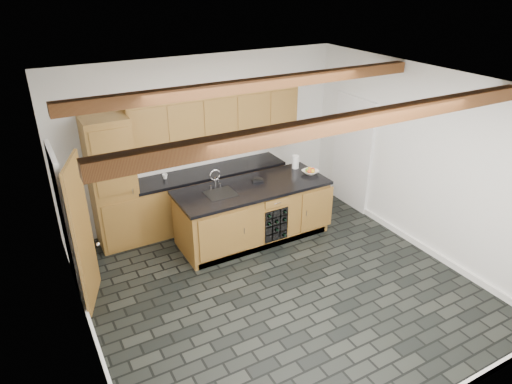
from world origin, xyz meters
TOP-DOWN VIEW (x-y plane):
  - ground at (0.00, 0.00)m, footprint 5.00×5.00m
  - room_shell at (-0.09, 0.53)m, footprint 5.01×5.00m
  - back_cabinetry at (-0.38, 2.24)m, footprint 3.65×0.62m
  - island at (0.31, 1.28)m, footprint 2.48×0.96m
  - faucet at (-0.25, 1.33)m, footprint 0.45×0.40m
  - kitchen_scale at (0.47, 1.43)m, footprint 0.19×0.13m
  - fruit_bowl at (1.38, 1.26)m, footprint 0.30×0.30m
  - fruit_cluster at (1.38, 1.26)m, footprint 0.16×0.17m
  - paper_towel at (1.30, 1.59)m, footprint 0.12×0.12m
  - mug at (-0.81, 2.24)m, footprint 0.11×0.11m

SIDE VIEW (x-z plane):
  - ground at x=0.00m, z-range 0.00..0.00m
  - island at x=0.31m, z-range 0.00..0.93m
  - kitchen_scale at x=0.47m, z-range 0.93..0.98m
  - fruit_bowl at x=1.38m, z-range 0.93..0.99m
  - faucet at x=-0.25m, z-range 0.79..1.14m
  - mug at x=-0.81m, z-range 0.93..1.01m
  - back_cabinetry at x=-0.38m, z-range -0.12..2.08m
  - fruit_cluster at x=1.38m, z-range 0.96..1.03m
  - paper_towel at x=1.30m, z-range 0.93..1.15m
  - room_shell at x=-0.09m, z-range -0.97..4.03m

